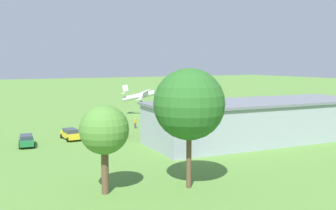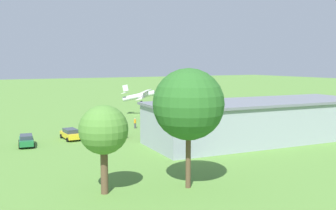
{
  "view_description": "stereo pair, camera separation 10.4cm",
  "coord_description": "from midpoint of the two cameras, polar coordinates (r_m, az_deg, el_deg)",
  "views": [
    {
      "loc": [
        34.98,
        75.35,
        11.23
      ],
      "look_at": [
        -0.09,
        9.67,
        3.04
      ],
      "focal_mm": 41.61,
      "sensor_mm": 36.0,
      "label": 1
    },
    {
      "loc": [
        34.89,
        75.4,
        11.23
      ],
      "look_at": [
        -0.09,
        9.67,
        3.04
      ],
      "focal_mm": 41.61,
      "sensor_mm": 36.0,
      "label": 2
    }
  ],
  "objects": [
    {
      "name": "biplane",
      "position": [
        82.98,
        -4.14,
        1.37
      ],
      "size": [
        7.88,
        8.35,
        4.17
      ],
      "color": "silver"
    },
    {
      "name": "car_yellow",
      "position": [
        58.69,
        -14.14,
        -4.13
      ],
      "size": [
        2.23,
        4.73,
        1.58
      ],
      "color": "gold",
      "rests_on": "ground_plane"
    },
    {
      "name": "tree_at_field_edge",
      "position": [
        33.36,
        -9.4,
        -3.71
      ],
      "size": [
        4.21,
        4.21,
        7.68
      ],
      "color": "brown",
      "rests_on": "ground_plane"
    },
    {
      "name": "car_green",
      "position": [
        55.83,
        -20.08,
        -4.87
      ],
      "size": [
        2.42,
        4.78,
        1.54
      ],
      "color": "#1E6B38",
      "rests_on": "ground_plane"
    },
    {
      "name": "person_walking_on_apron",
      "position": [
        76.92,
        10.91,
        -1.58
      ],
      "size": [
        0.49,
        0.49,
        1.73
      ],
      "color": "navy",
      "rests_on": "ground_plane"
    },
    {
      "name": "truck_delivery_white",
      "position": [
        79.2,
        14.0,
        -0.94
      ],
      "size": [
        3.05,
        7.44,
        2.74
      ],
      "color": "silver",
      "rests_on": "ground_plane"
    },
    {
      "name": "person_by_parked_cars",
      "position": [
        66.72,
        -4.88,
        -2.67
      ],
      "size": [
        0.41,
        0.41,
        1.75
      ],
      "color": "#3F3F47",
      "rests_on": "ground_plane"
    },
    {
      "name": "hangar",
      "position": [
        57.45,
        13.18,
        -2.23
      ],
      "size": [
        33.67,
        13.36,
        5.78
      ],
      "color": "#99A3AD",
      "rests_on": "ground_plane"
    },
    {
      "name": "person_at_fence_line",
      "position": [
        65.21,
        -7.74,
        -2.98
      ],
      "size": [
        0.42,
        0.42,
        1.63
      ],
      "color": "#B23333",
      "rests_on": "ground_plane"
    },
    {
      "name": "ground_plane",
      "position": [
        83.83,
        -3.21,
        -1.43
      ],
      "size": [
        400.0,
        400.0,
        0.0
      ],
      "primitive_type": "plane",
      "color": "#568438"
    },
    {
      "name": "tree_behind_hangar_left",
      "position": [
        34.27,
        3.03,
        0.09
      ],
      "size": [
        6.36,
        6.36,
        10.74
      ],
      "color": "brown",
      "rests_on": "ground_plane"
    },
    {
      "name": "car_red",
      "position": [
        59.69,
        -7.63,
        -3.82
      ],
      "size": [
        2.09,
        4.15,
        1.59
      ],
      "color": "red",
      "rests_on": "ground_plane"
    }
  ]
}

